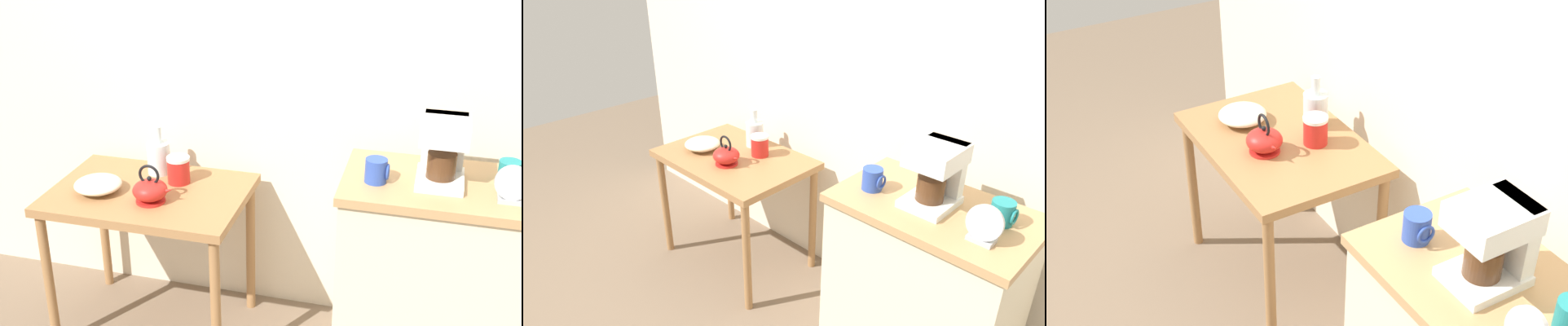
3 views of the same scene
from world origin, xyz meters
TOP-DOWN VIEW (x-y plane):
  - back_wall at (0.10, 0.36)m, footprint 4.40×0.10m
  - wooden_table at (-0.70, -0.05)m, footprint 0.86×0.60m
  - bowl_stoneware at (-0.90, -0.12)m, footprint 0.21×0.21m
  - teakettle at (-0.64, -0.15)m, footprint 0.18×0.15m
  - glass_carafe_vase at (-0.72, 0.14)m, footprint 0.11×0.11m
  - canister_enamel at (-0.60, 0.06)m, footprint 0.10×0.10m
  - coffee_maker at (0.54, -0.03)m, footprint 0.18×0.22m
  - mug_blue at (0.30, -0.11)m, footprint 0.09×0.09m

SIDE VIEW (x-z plane):
  - wooden_table at x=-0.70m, z-range 0.27..0.99m
  - bowl_stoneware at x=-0.90m, z-range 0.72..0.79m
  - teakettle at x=-0.64m, z-range 0.69..0.86m
  - canister_enamel at x=-0.60m, z-range 0.72..0.85m
  - glass_carafe_vase at x=-0.72m, z-range 0.69..0.92m
  - mug_blue at x=0.30m, z-range 0.92..1.01m
  - coffee_maker at x=0.54m, z-range 0.93..1.19m
  - back_wall at x=0.10m, z-range 0.00..2.80m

